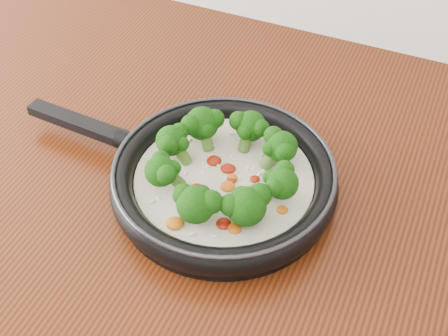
% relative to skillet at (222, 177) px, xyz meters
% --- Properties ---
extents(skillet, '(0.49, 0.33, 0.09)m').
position_rel_skillet_xyz_m(skillet, '(0.00, 0.00, 0.00)').
color(skillet, black).
rests_on(skillet, counter).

